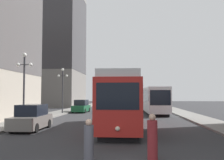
% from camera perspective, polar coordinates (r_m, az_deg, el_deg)
% --- Properties ---
extents(sidewalk_left, '(2.77, 120.00, 0.15)m').
position_cam_1_polar(sidewalk_left, '(48.41, -7.55, -6.21)').
color(sidewalk_left, gray).
rests_on(sidewalk_left, ground).
extents(sidewalk_right, '(2.77, 120.00, 0.15)m').
position_cam_1_polar(sidewalk_right, '(47.92, 12.66, -6.19)').
color(sidewalk_right, gray).
rests_on(sidewalk_right, ground).
extents(streetcar, '(2.69, 12.75, 3.89)m').
position_cam_1_polar(streetcar, '(19.39, 2.30, -4.54)').
color(streetcar, black).
rests_on(streetcar, ground).
extents(transit_bus, '(2.89, 12.28, 3.45)m').
position_cam_1_polar(transit_bus, '(35.09, 9.33, -4.22)').
color(transit_bus, black).
rests_on(transit_bus, ground).
extents(parked_car_left_near, '(1.94, 4.45, 1.82)m').
position_cam_1_polar(parked_car_left_near, '(19.45, -17.48, -8.10)').
color(parked_car_left_near, black).
rests_on(parked_car_left_near, ground).
extents(parked_car_left_mid, '(2.06, 4.48, 1.82)m').
position_cam_1_polar(parked_car_left_mid, '(37.31, -6.85, -5.89)').
color(parked_car_left_mid, black).
rests_on(parked_car_left_mid, ground).
extents(pedestrian_crossing_near, '(0.40, 0.40, 1.77)m').
position_cam_1_polar(pedestrian_crossing_near, '(10.32, 8.98, -12.67)').
color(pedestrian_crossing_near, maroon).
rests_on(pedestrian_crossing_near, ground).
extents(pedestrian_crossing_far, '(0.36, 0.36, 1.61)m').
position_cam_1_polar(pedestrian_crossing_far, '(9.77, -5.21, -13.66)').
color(pedestrian_crossing_far, '#4C4C56').
rests_on(pedestrian_crossing_far, ground).
extents(lamp_post_left_near, '(1.41, 0.36, 5.95)m').
position_cam_1_polar(lamp_post_left_near, '(22.94, -18.97, 0.62)').
color(lamp_post_left_near, '#333338').
rests_on(lamp_post_left_near, sidewalk_left).
extents(lamp_post_left_far, '(1.41, 0.36, 5.92)m').
position_cam_1_polar(lamp_post_left_far, '(34.59, -10.93, -0.81)').
color(lamp_post_left_far, '#333338').
rests_on(lamp_post_left_far, sidewalk_left).
extents(building_left_corner, '(13.67, 15.96, 30.53)m').
position_cam_1_polar(building_left_corner, '(59.79, -13.35, 9.52)').
color(building_left_corner, slate).
rests_on(building_left_corner, ground).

